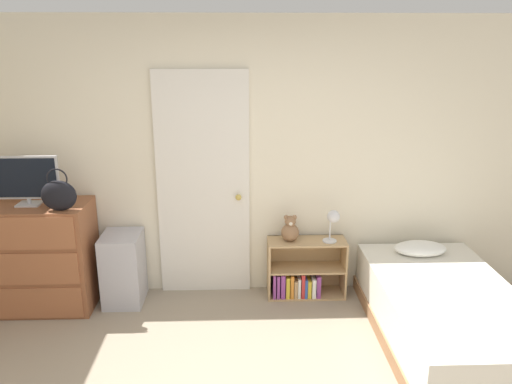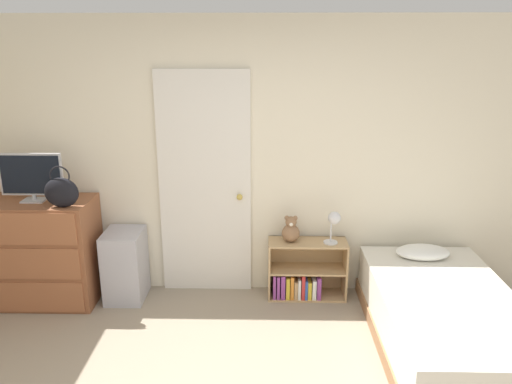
{
  "view_description": "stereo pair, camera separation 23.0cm",
  "coord_description": "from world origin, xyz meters",
  "px_view_note": "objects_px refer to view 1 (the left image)",
  "views": [
    {
      "loc": [
        -0.02,
        -2.26,
        2.32
      ],
      "look_at": [
        0.12,
        1.92,
        1.06
      ],
      "focal_mm": 35.0,
      "sensor_mm": 36.0,
      "label": 1
    },
    {
      "loc": [
        0.21,
        -2.26,
        2.32
      ],
      "look_at": [
        0.12,
        1.92,
        1.06
      ],
      "focal_mm": 35.0,
      "sensor_mm": 36.0,
      "label": 2
    }
  ],
  "objects_px": {
    "tv": "(26,180)",
    "teddy_bear": "(290,230)",
    "handbag": "(59,195)",
    "bookshelf": "(301,274)",
    "bed": "(447,315)",
    "dresser": "(37,256)",
    "desk_lamp": "(333,219)",
    "storage_bin": "(123,268)"
  },
  "relations": [
    {
      "from": "bookshelf",
      "to": "bed",
      "type": "height_order",
      "value": "bed"
    },
    {
      "from": "storage_bin",
      "to": "bed",
      "type": "bearing_deg",
      "value": -15.36
    },
    {
      "from": "handbag",
      "to": "storage_bin",
      "type": "relative_size",
      "value": 0.55
    },
    {
      "from": "tv",
      "to": "bookshelf",
      "type": "bearing_deg",
      "value": 3.11
    },
    {
      "from": "bookshelf",
      "to": "handbag",
      "type": "bearing_deg",
      "value": -171.81
    },
    {
      "from": "bed",
      "to": "bookshelf",
      "type": "bearing_deg",
      "value": 142.62
    },
    {
      "from": "dresser",
      "to": "desk_lamp",
      "type": "xyz_separation_m",
      "value": [
        2.66,
        0.08,
        0.29
      ]
    },
    {
      "from": "tv",
      "to": "teddy_bear",
      "type": "bearing_deg",
      "value": 3.26
    },
    {
      "from": "handbag",
      "to": "storage_bin",
      "type": "height_order",
      "value": "handbag"
    },
    {
      "from": "handbag",
      "to": "bed",
      "type": "bearing_deg",
      "value": -9.36
    },
    {
      "from": "bookshelf",
      "to": "desk_lamp",
      "type": "xyz_separation_m",
      "value": [
        0.27,
        -0.04,
        0.56
      ]
    },
    {
      "from": "teddy_bear",
      "to": "desk_lamp",
      "type": "bearing_deg",
      "value": -6.32
    },
    {
      "from": "storage_bin",
      "to": "bookshelf",
      "type": "bearing_deg",
      "value": 2.38
    },
    {
      "from": "handbag",
      "to": "bookshelf",
      "type": "relative_size",
      "value": 0.5
    },
    {
      "from": "tv",
      "to": "handbag",
      "type": "distance_m",
      "value": 0.37
    },
    {
      "from": "desk_lamp",
      "to": "bed",
      "type": "distance_m",
      "value": 1.23
    },
    {
      "from": "desk_lamp",
      "to": "teddy_bear",
      "type": "bearing_deg",
      "value": 173.68
    },
    {
      "from": "bookshelf",
      "to": "desk_lamp",
      "type": "distance_m",
      "value": 0.63
    },
    {
      "from": "storage_bin",
      "to": "bookshelf",
      "type": "xyz_separation_m",
      "value": [
        1.64,
        0.07,
        -0.12
      ]
    },
    {
      "from": "handbag",
      "to": "bed",
      "type": "distance_m",
      "value": 3.29
    },
    {
      "from": "desk_lamp",
      "to": "bookshelf",
      "type": "bearing_deg",
      "value": 170.98
    },
    {
      "from": "bed",
      "to": "handbag",
      "type": "bearing_deg",
      "value": 170.64
    },
    {
      "from": "dresser",
      "to": "teddy_bear",
      "type": "xyz_separation_m",
      "value": [
        2.27,
        0.13,
        0.18
      ]
    },
    {
      "from": "dresser",
      "to": "tv",
      "type": "xyz_separation_m",
      "value": [
        0.0,
        -0.0,
        0.71
      ]
    },
    {
      "from": "dresser",
      "to": "handbag",
      "type": "distance_m",
      "value": 0.72
    },
    {
      "from": "bookshelf",
      "to": "bed",
      "type": "bearing_deg",
      "value": -37.38
    },
    {
      "from": "desk_lamp",
      "to": "bed",
      "type": "relative_size",
      "value": 0.16
    },
    {
      "from": "tv",
      "to": "handbag",
      "type": "bearing_deg",
      "value": -27.52
    },
    {
      "from": "tv",
      "to": "bed",
      "type": "distance_m",
      "value": 3.64
    },
    {
      "from": "desk_lamp",
      "to": "tv",
      "type": "bearing_deg",
      "value": -178.12
    },
    {
      "from": "handbag",
      "to": "teddy_bear",
      "type": "height_order",
      "value": "handbag"
    },
    {
      "from": "dresser",
      "to": "bookshelf",
      "type": "xyz_separation_m",
      "value": [
        2.39,
        0.13,
        -0.28
      ]
    },
    {
      "from": "dresser",
      "to": "teddy_bear",
      "type": "bearing_deg",
      "value": 3.2
    },
    {
      "from": "handbag",
      "to": "bookshelf",
      "type": "xyz_separation_m",
      "value": [
        2.06,
        0.3,
        -0.9
      ]
    },
    {
      "from": "dresser",
      "to": "handbag",
      "type": "bearing_deg",
      "value": -27.66
    },
    {
      "from": "storage_bin",
      "to": "bed",
      "type": "relative_size",
      "value": 0.34
    },
    {
      "from": "tv",
      "to": "teddy_bear",
      "type": "relative_size",
      "value": 2.21
    },
    {
      "from": "bed",
      "to": "teddy_bear",
      "type": "bearing_deg",
      "value": 145.4
    },
    {
      "from": "dresser",
      "to": "handbag",
      "type": "relative_size",
      "value": 2.71
    },
    {
      "from": "tv",
      "to": "dresser",
      "type": "bearing_deg",
      "value": 137.75
    },
    {
      "from": "tv",
      "to": "bookshelf",
      "type": "xyz_separation_m",
      "value": [
        2.38,
        0.13,
        -0.99
      ]
    },
    {
      "from": "handbag",
      "to": "storage_bin",
      "type": "xyz_separation_m",
      "value": [
        0.42,
        0.23,
        -0.78
      ]
    }
  ]
}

